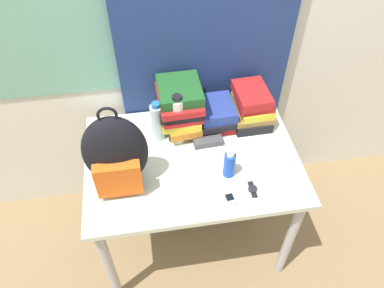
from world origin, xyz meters
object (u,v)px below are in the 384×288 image
at_px(book_stack_left, 180,106).
at_px(sunglasses_case, 208,142).
at_px(sports_bottle, 178,120).
at_px(sunscreen_bottle, 229,164).
at_px(book_stack_center, 215,114).
at_px(water_bottle, 157,122).
at_px(wristwatch, 253,189).
at_px(backpack, 116,155).
at_px(cell_phone, 230,198).
at_px(book_stack_right, 251,106).

xyz_separation_m(book_stack_left, sunglasses_case, (0.12, -0.15, -0.13)).
height_order(book_stack_left, sports_bottle, sports_bottle).
bearing_deg(sports_bottle, book_stack_left, 75.01).
bearing_deg(sunscreen_bottle, book_stack_center, 89.40).
distance_m(book_stack_left, sports_bottle, 0.09).
relative_size(sports_bottle, sunscreen_bottle, 1.84).
height_order(water_bottle, sunscreen_bottle, water_bottle).
relative_size(sports_bottle, sunglasses_case, 1.92).
relative_size(sports_bottle, wristwatch, 3.13).
relative_size(book_stack_left, water_bottle, 1.22).
xyz_separation_m(sports_bottle, wristwatch, (0.30, -0.38, -0.14)).
bearing_deg(water_bottle, book_stack_left, 24.91).
bearing_deg(backpack, cell_phone, -20.18).
relative_size(backpack, wristwatch, 4.97).
height_order(backpack, book_stack_left, backpack).
distance_m(water_bottle, sports_bottle, 0.11).
relative_size(book_stack_right, sunscreen_bottle, 1.66).
height_order(book_stack_right, wristwatch, book_stack_right).
distance_m(backpack, sunscreen_bottle, 0.53).
relative_size(book_stack_left, cell_phone, 3.29).
relative_size(book_stack_right, cell_phone, 3.04).
height_order(backpack, book_stack_center, backpack).
bearing_deg(water_bottle, cell_phone, -57.65).
distance_m(sunscreen_bottle, wristwatch, 0.16).
height_order(book_stack_left, sunglasses_case, book_stack_left).
xyz_separation_m(sunglasses_case, wristwatch, (0.15, -0.32, -0.01)).
relative_size(cell_phone, wristwatch, 0.93).
bearing_deg(cell_phone, water_bottle, 122.35).
distance_m(book_stack_right, sunscreen_bottle, 0.41).
bearing_deg(book_stack_left, backpack, -135.21).
bearing_deg(sunglasses_case, book_stack_right, 29.98).
distance_m(backpack, wristwatch, 0.65).
bearing_deg(backpack, sunglasses_case, 21.28).
distance_m(book_stack_center, sunscreen_bottle, 0.36).
distance_m(book_stack_center, book_stack_right, 0.20).
bearing_deg(backpack, sports_bottle, 37.97).
distance_m(book_stack_center, sports_bottle, 0.24).
distance_m(cell_phone, wristwatch, 0.12).
bearing_deg(book_stack_left, cell_phone, -72.63).
bearing_deg(sports_bottle, water_bottle, 163.53).
distance_m(book_stack_left, book_stack_center, 0.21).
height_order(book_stack_left, book_stack_center, book_stack_left).
bearing_deg(sunglasses_case, book_stack_center, 66.76).
relative_size(book_stack_left, sunglasses_case, 1.88).
relative_size(book_stack_left, book_stack_center, 1.02).
height_order(book_stack_center, sunscreen_bottle, sunscreen_bottle).
relative_size(book_stack_left, book_stack_right, 1.08).
xyz_separation_m(book_stack_center, book_stack_right, (0.20, -0.00, 0.03)).
bearing_deg(sports_bottle, book_stack_center, 22.94).
height_order(book_stack_center, book_stack_right, book_stack_right).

